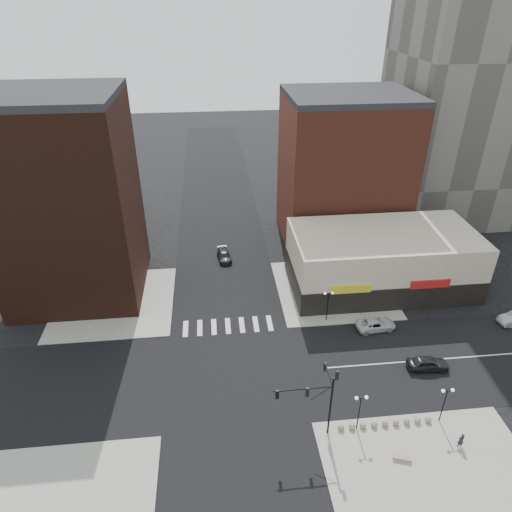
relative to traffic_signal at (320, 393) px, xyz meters
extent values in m
plane|color=black|center=(-7.24, 7.83, -4.96)|extent=(240.00, 240.00, 0.00)
cube|color=black|center=(-7.24, 7.83, -4.95)|extent=(200.00, 14.00, 0.02)
cube|color=black|center=(-7.24, 7.83, -4.95)|extent=(14.00, 200.00, 0.02)
cube|color=gray|center=(-21.74, 22.33, -4.90)|extent=(15.00, 15.00, 0.12)
cube|color=gray|center=(7.26, 22.33, -4.90)|extent=(15.00, 15.00, 0.12)
cube|color=gray|center=(8.76, -6.17, -4.90)|extent=(18.00, 14.00, 0.12)
cube|color=#341910|center=(-26.24, 26.33, 7.54)|extent=(16.00, 15.00, 25.00)
cube|color=#341910|center=(-39.24, 41.83, 1.04)|extent=(20.00, 18.00, 12.00)
cube|color=brown|center=(11.76, 37.33, 6.04)|extent=(18.00, 15.00, 22.00)
cube|color=beige|center=(13.76, 22.83, -0.96)|extent=(24.00, 12.00, 8.00)
cube|color=black|center=(13.76, 22.83, -3.26)|extent=(24.20, 12.20, 3.40)
cylinder|color=black|center=(0.96, -0.37, -1.46)|extent=(0.18, 0.18, 7.00)
cylinder|color=black|center=(-1.64, -0.37, 1.04)|extent=(5.20, 0.11, 0.11)
cylinder|color=black|center=(-0.04, -0.37, 0.34)|extent=(1.72, 0.06, 1.46)
cylinder|color=black|center=(0.96, 1.13, 1.04)|extent=(0.11, 3.00, 0.11)
cube|color=black|center=(-3.84, -0.37, 0.64)|extent=(0.28, 0.18, 0.95)
sphere|color=red|center=(-3.84, -0.37, 0.94)|extent=(0.16, 0.16, 0.16)
cube|color=black|center=(-1.24, -0.37, 0.64)|extent=(0.28, 0.18, 0.95)
sphere|color=red|center=(-1.24, -0.37, 0.94)|extent=(0.16, 0.16, 0.16)
cube|color=black|center=(0.96, 2.43, 0.64)|extent=(0.18, 0.28, 0.95)
sphere|color=red|center=(0.96, 2.43, 0.94)|extent=(0.16, 0.16, 0.16)
cube|color=black|center=(1.21, -0.37, 2.34)|extent=(0.28, 0.18, 0.95)
sphere|color=red|center=(1.21, -0.37, 2.64)|extent=(0.16, 0.16, 0.16)
cylinder|color=black|center=(3.76, -0.17, -2.84)|extent=(0.11, 0.11, 4.00)
cylinder|color=black|center=(3.76, -0.17, -0.94)|extent=(0.90, 0.06, 0.06)
sphere|color=white|center=(3.31, -0.17, -0.84)|extent=(0.32, 0.32, 0.32)
sphere|color=white|center=(4.21, -0.17, -0.84)|extent=(0.32, 0.32, 0.32)
cylinder|color=black|center=(11.76, -0.17, -2.84)|extent=(0.11, 0.11, 4.00)
cylinder|color=black|center=(11.76, -0.17, -0.94)|extent=(0.90, 0.06, 0.06)
sphere|color=white|center=(11.31, -0.17, -0.84)|extent=(0.32, 0.32, 0.32)
sphere|color=white|center=(12.21, -0.17, -0.84)|extent=(0.32, 0.32, 0.32)
cylinder|color=black|center=(4.76, 15.83, -2.84)|extent=(0.11, 0.11, 4.00)
cylinder|color=black|center=(4.76, 15.83, -0.94)|extent=(0.90, 0.06, 0.06)
sphere|color=white|center=(4.31, 15.83, -0.84)|extent=(0.32, 0.32, 0.32)
sphere|color=white|center=(5.21, 15.83, -0.84)|extent=(0.32, 0.32, 0.32)
sphere|color=gray|center=(2.26, -0.17, -4.55)|extent=(0.59, 0.59, 0.59)
sphere|color=gray|center=(3.31, -0.17, -4.55)|extent=(0.59, 0.59, 0.59)
sphere|color=gray|center=(4.36, -0.17, -4.55)|extent=(0.59, 0.59, 0.59)
sphere|color=gray|center=(5.41, -0.17, -4.55)|extent=(0.59, 0.59, 0.59)
sphere|color=gray|center=(6.46, -0.17, -4.55)|extent=(0.59, 0.59, 0.59)
sphere|color=gray|center=(7.51, -0.17, -4.55)|extent=(0.59, 0.59, 0.59)
sphere|color=gray|center=(8.56, -0.17, -4.55)|extent=(0.59, 0.59, 0.59)
sphere|color=gray|center=(9.61, -0.17, -4.55)|extent=(0.59, 0.59, 0.59)
sphere|color=gray|center=(10.66, -0.17, -4.55)|extent=(0.59, 0.59, 0.59)
imported|color=silver|center=(10.26, 13.68, -4.30)|extent=(4.91, 2.60, 1.32)
imported|color=black|center=(13.60, 6.63, -4.21)|extent=(4.53, 2.12, 1.50)
imported|color=black|center=(-7.05, 31.83, -4.33)|extent=(2.33, 4.56, 1.27)
imported|color=#252227|center=(12.29, -3.02, -4.04)|extent=(0.61, 0.42, 1.60)
cube|color=#A58071|center=(6.67, -3.77, -4.71)|extent=(1.47, 0.82, 0.27)
cube|color=#A58071|center=(6.67, -3.77, -4.52)|extent=(1.67, 0.96, 0.11)
camera|label=1|loc=(-8.51, -27.35, 30.43)|focal=32.00mm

